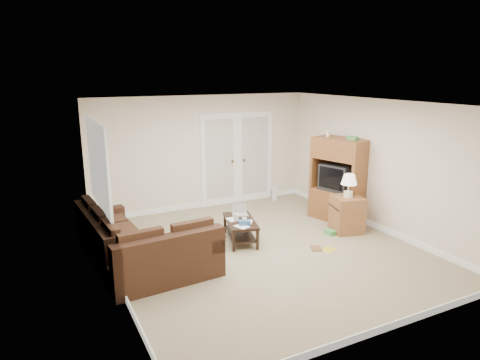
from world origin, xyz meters
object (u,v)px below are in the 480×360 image
sectional_sofa (135,249)px  tv_armoire (339,179)px  coffee_table (240,229)px  side_cabinet (347,211)px

sectional_sofa → tv_armoire: 4.32m
coffee_table → side_cabinet: side_cabinet is taller
sectional_sofa → tv_armoire: size_ratio=1.41×
coffee_table → side_cabinet: size_ratio=0.95×
sectional_sofa → tv_armoire: (4.27, 0.38, 0.55)m
coffee_table → side_cabinet: 2.09m
coffee_table → tv_armoire: 2.40m
sectional_sofa → tv_armoire: tv_armoire is taller
tv_armoire → coffee_table: bearing=167.0°
tv_armoire → sectional_sofa: bearing=168.5°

